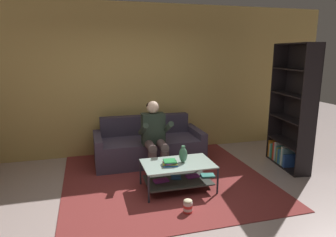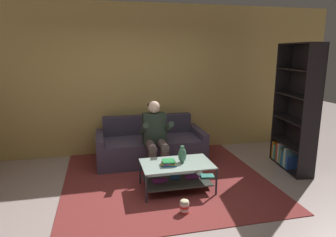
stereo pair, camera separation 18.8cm
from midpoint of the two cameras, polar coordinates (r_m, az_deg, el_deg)
The scene contains 10 objects.
ground at distance 4.03m, azimuth -0.39°, elevation -17.08°, with size 16.80×16.80×0.00m, color #B49F9B.
back_partition at distance 5.95m, azimuth -5.70°, elevation 7.28°, with size 8.40×0.12×2.90m, color tan.
couch at distance 5.58m, azimuth -2.40°, elevation -5.29°, with size 1.95×0.88×0.81m.
person_seated_center at distance 4.99m, azimuth -1.33°, elevation -2.96°, with size 0.50×0.58×1.20m.
coffee_table at distance 4.45m, azimuth 3.03°, elevation -10.20°, with size 1.10×0.64×0.41m.
area_rug at distance 4.99m, azimuth 0.25°, elevation -10.87°, with size 3.13×3.24×0.01m.
vase at distance 4.39m, azimuth 3.96°, elevation -6.91°, with size 0.12×0.12×0.25m.
book_stack at distance 4.31m, azimuth 1.38°, elevation -8.48°, with size 0.24×0.20×0.07m.
bookshelf at distance 5.61m, azimuth 23.92°, elevation -0.36°, with size 0.43×1.04×2.14m.
popcorn_tub at distance 3.93m, azimuth 4.57°, elevation -16.39°, with size 0.12×0.12×0.19m.
Camera 2 is at (-0.68, -3.44, 1.99)m, focal length 32.00 mm.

